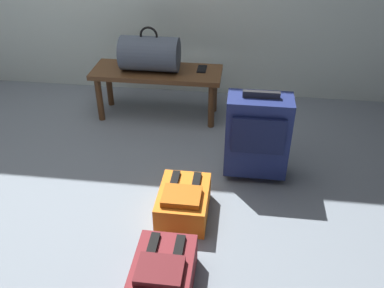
# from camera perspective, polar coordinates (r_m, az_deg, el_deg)

# --- Properties ---
(ground_plane) EXTENTS (6.60, 6.60, 0.00)m
(ground_plane) POSITION_cam_1_polar(r_m,az_deg,el_deg) (2.70, -16.61, -6.75)
(ground_plane) COLOR slate
(bench) EXTENTS (1.00, 0.36, 0.39)m
(bench) POSITION_cam_1_polar(r_m,az_deg,el_deg) (3.30, -4.80, 9.06)
(bench) COLOR brown
(bench) RESTS_ON ground
(duffel_bag_slate) EXTENTS (0.44, 0.26, 0.34)m
(duffel_bag_slate) POSITION_cam_1_polar(r_m,az_deg,el_deg) (3.24, -5.79, 12.19)
(duffel_bag_slate) COLOR #475160
(duffel_bag_slate) RESTS_ON bench
(cell_phone) EXTENTS (0.07, 0.14, 0.01)m
(cell_phone) POSITION_cam_1_polar(r_m,az_deg,el_deg) (3.28, 1.36, 10.22)
(cell_phone) COLOR black
(cell_phone) RESTS_ON bench
(suitcase_upright_navy) EXTENTS (0.39, 0.24, 0.61)m
(suitcase_upright_navy) POSITION_cam_1_polar(r_m,az_deg,el_deg) (2.61, 8.91, 1.24)
(suitcase_upright_navy) COLOR navy
(suitcase_upright_navy) RESTS_ON ground
(backpack_maroon) EXTENTS (0.28, 0.38, 0.21)m
(backpack_maroon) POSITION_cam_1_polar(r_m,az_deg,el_deg) (2.05, -3.95, -17.23)
(backpack_maroon) COLOR maroon
(backpack_maroon) RESTS_ON ground
(backpack_orange) EXTENTS (0.28, 0.38, 0.21)m
(backpack_orange) POSITION_cam_1_polar(r_m,az_deg,el_deg) (2.41, -1.17, -7.92)
(backpack_orange) COLOR orange
(backpack_orange) RESTS_ON ground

